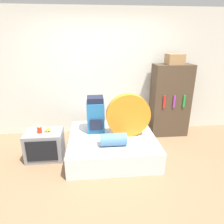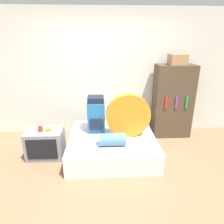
% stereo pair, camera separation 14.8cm
% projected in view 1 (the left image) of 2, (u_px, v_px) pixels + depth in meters
% --- Properties ---
extents(ground_plane, '(16.00, 16.00, 0.00)m').
position_uv_depth(ground_plane, '(109.00, 177.00, 3.07)').
color(ground_plane, '#846647').
extents(wall_back, '(8.00, 0.05, 2.60)m').
position_uv_depth(wall_back, '(102.00, 74.00, 4.22)').
color(wall_back, silver).
rests_on(wall_back, ground_plane).
extents(bed, '(1.52, 1.43, 0.36)m').
position_uv_depth(bed, '(112.00, 144.00, 3.66)').
color(bed, silver).
rests_on(bed, ground_plane).
extents(backpack, '(0.31, 0.32, 0.67)m').
position_uv_depth(backpack, '(96.00, 115.00, 3.66)').
color(backpack, '#23669E').
rests_on(backpack, bed).
extents(tent_bag, '(0.77, 0.13, 0.77)m').
position_uv_depth(tent_bag, '(128.00, 115.00, 3.47)').
color(tent_bag, orange).
rests_on(tent_bag, bed).
extents(sleeping_roll, '(0.43, 0.21, 0.21)m').
position_uv_depth(sleeping_roll, '(113.00, 140.00, 3.23)').
color(sleeping_roll, teal).
rests_on(sleeping_roll, bed).
extents(television, '(0.63, 0.46, 0.50)m').
position_uv_depth(television, '(45.00, 145.00, 3.49)').
color(television, gray).
rests_on(television, ground_plane).
extents(canister, '(0.07, 0.07, 0.12)m').
position_uv_depth(canister, '(40.00, 130.00, 3.37)').
color(canister, red).
rests_on(canister, television).
extents(banana_bunch, '(0.12, 0.16, 0.04)m').
position_uv_depth(banana_bunch, '(48.00, 130.00, 3.46)').
color(banana_bunch, yellow).
rests_on(banana_bunch, television).
extents(bookshelf, '(0.78, 0.44, 1.52)m').
position_uv_depth(bookshelf, '(170.00, 101.00, 4.25)').
color(bookshelf, '#473828').
rests_on(bookshelf, ground_plane).
extents(cardboard_box, '(0.32, 0.30, 0.20)m').
position_uv_depth(cardboard_box, '(175.00, 59.00, 3.94)').
color(cardboard_box, '#99754C').
rests_on(cardboard_box, bookshelf).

